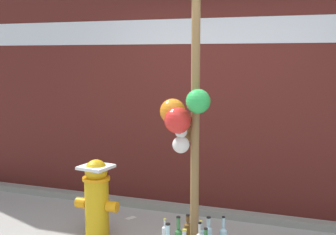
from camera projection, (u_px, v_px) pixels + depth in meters
The scene contains 6 objects.
building_wall at pixel (224, 42), 5.32m from camera, with size 10.00×0.21×3.98m.
curb_strip at pixel (213, 213), 5.20m from camera, with size 8.00×0.12×0.08m, color gray.
memorial_post at pixel (188, 91), 3.90m from camera, with size 0.56×0.40×2.72m.
fire_hydrant at pixel (97, 196), 4.61m from camera, with size 0.47×0.34×0.79m.
bottle_4 at pixel (188, 235), 4.26m from camera, with size 0.07×0.07×0.36m.
litter_2 at pixel (131, 218), 5.15m from camera, with size 0.12×0.07×0.01m, color silver.
Camera 1 is at (1.24, -3.46, 1.84)m, focal length 48.38 mm.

